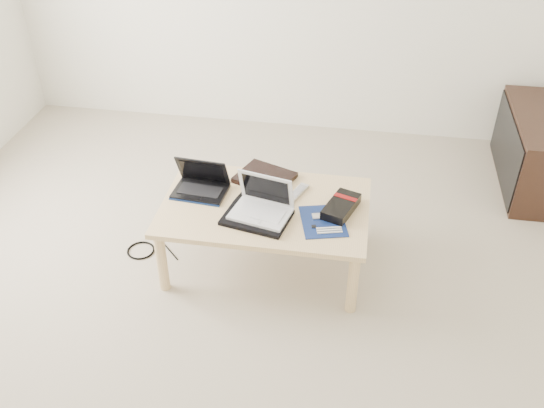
% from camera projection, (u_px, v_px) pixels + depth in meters
% --- Properties ---
extents(ground, '(4.00, 4.00, 0.00)m').
position_uv_depth(ground, '(226.00, 303.00, 3.19)').
color(ground, '#BAAE96').
rests_on(ground, ground).
extents(coffee_table, '(1.10, 0.70, 0.40)m').
position_uv_depth(coffee_table, '(265.00, 212.00, 3.25)').
color(coffee_table, '#E1C088').
rests_on(coffee_table, ground).
extents(media_cabinet, '(0.41, 0.90, 0.50)m').
position_uv_depth(media_cabinet, '(537.00, 151.00, 3.97)').
color(media_cabinet, '#351F15').
rests_on(media_cabinet, ground).
extents(book, '(0.36, 0.34, 0.03)m').
position_uv_depth(book, '(265.00, 177.00, 3.41)').
color(book, black).
rests_on(book, coffee_table).
extents(netbook, '(0.30, 0.23, 0.20)m').
position_uv_depth(netbook, '(201.00, 185.00, 3.31)').
color(netbook, black).
rests_on(netbook, coffee_table).
extents(tablet, '(0.30, 0.26, 0.01)m').
position_uv_depth(tablet, '(262.00, 199.00, 3.25)').
color(tablet, black).
rests_on(tablet, coffee_table).
extents(remote, '(0.13, 0.22, 0.02)m').
position_uv_depth(remote, '(296.00, 195.00, 3.29)').
color(remote, '#ACACB0').
rests_on(remote, coffee_table).
extents(neoprene_sleeve, '(0.37, 0.30, 0.02)m').
position_uv_depth(neoprene_sleeve, '(257.00, 217.00, 3.12)').
color(neoprene_sleeve, black).
rests_on(neoprene_sleeve, coffee_table).
extents(white_laptop, '(0.34, 0.27, 0.21)m').
position_uv_depth(white_laptop, '(262.00, 205.00, 3.12)').
color(white_laptop, silver).
rests_on(white_laptop, neoprene_sleeve).
extents(motherboard, '(0.28, 0.32, 0.01)m').
position_uv_depth(motherboard, '(323.00, 221.00, 3.11)').
color(motherboard, '#0D1D54').
rests_on(motherboard, coffee_table).
extents(gpu_box, '(0.20, 0.28, 0.06)m').
position_uv_depth(gpu_box, '(341.00, 207.00, 3.17)').
color(gpu_box, black).
rests_on(gpu_box, coffee_table).
extents(cable_coil, '(0.13, 0.13, 0.01)m').
position_uv_depth(cable_coil, '(251.00, 206.00, 3.20)').
color(cable_coil, black).
rests_on(cable_coil, coffee_table).
extents(floor_cable_coil, '(0.20, 0.20, 0.01)m').
position_uv_depth(floor_cable_coil, '(141.00, 250.00, 3.53)').
color(floor_cable_coil, black).
rests_on(floor_cable_coil, ground).
extents(floor_cable_trail, '(0.23, 0.24, 0.01)m').
position_uv_depth(floor_cable_trail, '(165.00, 245.00, 3.58)').
color(floor_cable_trail, black).
rests_on(floor_cable_trail, ground).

